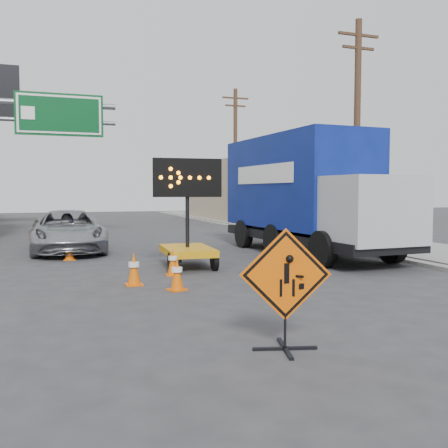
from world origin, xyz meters
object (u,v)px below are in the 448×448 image
construction_sign (285,286)px  arrow_board (187,244)px  pickup_truck (68,231)px  box_truck (306,200)px

construction_sign → arrow_board: arrow_board is taller
pickup_truck → box_truck: bearing=-23.4°
arrow_board → box_truck: box_truck is taller
construction_sign → box_truck: box_truck is taller
arrow_board → box_truck: (4.92, 1.79, 1.23)m
construction_sign → pickup_truck: size_ratio=0.31×
construction_sign → pickup_truck: construction_sign is taller
pickup_truck → box_truck: 8.98m
construction_sign → box_truck: 11.29m
pickup_truck → box_truck: (8.19, -3.50, 1.16)m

